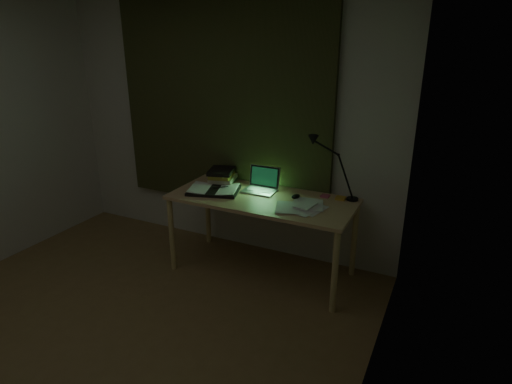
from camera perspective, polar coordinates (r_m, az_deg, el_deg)
floor at (r=3.30m, az=-22.30°, el=-19.97°), size 3.50×4.00×0.00m
wall_back at (r=4.20m, az=-4.26°, el=9.11°), size 3.50×0.00×2.50m
wall_right at (r=1.79m, az=12.97°, el=-6.95°), size 0.00×4.00×2.50m
curtain at (r=4.13m, az=-4.61°, el=11.74°), size 2.20×0.06×2.00m
desk at (r=3.85m, az=0.78°, el=-5.82°), size 1.60×0.70×0.73m
laptop at (r=3.80m, az=0.44°, el=1.52°), size 0.30×0.33×0.21m
open_textbook at (r=3.85m, az=-5.65°, el=0.30°), size 0.51×0.43×0.04m
book_stack at (r=4.06m, az=-4.53°, el=2.14°), size 0.28×0.31×0.14m
loose_papers at (r=3.55m, az=6.01°, el=-1.62°), size 0.37×0.38×0.02m
mouse at (r=3.69m, az=5.33°, el=-0.59°), size 0.08×0.11×0.03m
sticky_yellow at (r=3.73m, az=11.21°, el=-0.81°), size 0.09×0.09×0.02m
sticky_pink at (r=3.76m, az=9.21°, el=-0.52°), size 0.07×0.07×0.02m
desk_lamp at (r=3.65m, az=13.03°, el=2.85°), size 0.41×0.35×0.53m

